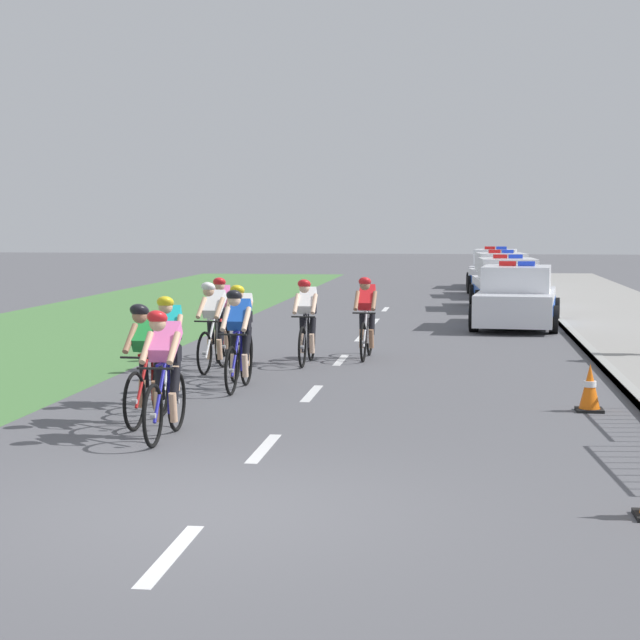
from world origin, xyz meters
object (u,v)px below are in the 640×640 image
object	(u,v)px
cyclist_sixth	(214,325)
traffic_cone_mid	(590,388)
cyclist_fifth	(241,330)
cyclist_seventh	(307,320)
police_car_furthest	(496,270)
police_car_third	(500,276)
cyclist_eighth	(366,317)
cyclist_second	(148,362)
police_car_second	(507,286)
cyclist_third	(169,349)
cyclist_lead	(164,372)
cyclist_ninth	(221,317)
police_car_nearest	(517,299)
cyclist_fourth	(238,338)

from	to	relation	value
cyclist_sixth	traffic_cone_mid	size ratio (longest dim) A/B	2.69
cyclist_fifth	cyclist_seventh	distance (m)	2.02
cyclist_sixth	police_car_furthest	bearing A→B (deg)	77.72
police_car_third	cyclist_seventh	bearing A→B (deg)	-102.11
cyclist_fifth	cyclist_sixth	size ratio (longest dim) A/B	1.00
cyclist_eighth	traffic_cone_mid	world-z (taller)	cyclist_eighth
cyclist_second	cyclist_eighth	distance (m)	7.27
police_car_second	police_car_third	world-z (taller)	same
cyclist_fifth	police_car_third	size ratio (longest dim) A/B	0.38
cyclist_sixth	cyclist_second	bearing A→B (deg)	-86.83
cyclist_third	police_car_second	size ratio (longest dim) A/B	0.38
cyclist_second	police_car_furthest	bearing A→B (deg)	80.19
cyclist_fifth	cyclist_seventh	world-z (taller)	same
police_car_third	cyclist_sixth	bearing A→B (deg)	-105.36
cyclist_second	police_car_third	bearing A→B (deg)	78.18
cyclist_eighth	cyclist_lead	bearing A→B (deg)	-101.98
cyclist_fifth	cyclist_eighth	size ratio (longest dim) A/B	1.00
cyclist_fifth	police_car_furthest	xyz separation A→B (m)	(4.85, 25.90, -0.11)
cyclist_seventh	cyclist_ninth	distance (m)	1.70
cyclist_second	police_car_nearest	distance (m)	14.54
police_car_third	cyclist_third	bearing A→B (deg)	-102.75
cyclist_fourth	police_car_nearest	bearing A→B (deg)	66.61
cyclist_ninth	police_car_nearest	size ratio (longest dim) A/B	0.38
cyclist_ninth	police_car_furthest	size ratio (longest dim) A/B	0.38
cyclist_fourth	cyclist_eighth	xyz separation A→B (m)	(1.57, 4.07, 0.00)
police_car_furthest	traffic_cone_mid	bearing A→B (deg)	-89.23
cyclist_ninth	police_car_second	world-z (taller)	police_car_second
police_car_nearest	cyclist_fourth	bearing A→B (deg)	-113.39
cyclist_third	cyclist_ninth	bearing A→B (deg)	94.24
police_car_second	cyclist_fifth	bearing A→B (deg)	-107.85
cyclist_lead	cyclist_seventh	distance (m)	6.99
cyclist_eighth	cyclist_ninth	world-z (taller)	same
cyclist_sixth	police_car_nearest	xyz separation A→B (m)	(5.47, 8.66, -0.11)
cyclist_fourth	police_car_furthest	size ratio (longest dim) A/B	0.38
cyclist_eighth	police_car_nearest	bearing A→B (deg)	65.25
cyclist_lead	cyclist_second	world-z (taller)	same
cyclist_second	cyclist_eighth	bearing A→B (deg)	72.86
cyclist_fifth	police_car_furthest	size ratio (longest dim) A/B	0.38
police_car_third	cyclist_fifth	bearing A→B (deg)	-103.20
police_car_second	police_car_nearest	bearing A→B (deg)	-90.03
cyclist_sixth	cyclist_eighth	world-z (taller)	same
police_car_second	cyclist_sixth	bearing A→B (deg)	-110.93
police_car_third	traffic_cone_mid	distance (m)	23.22
cyclist_seventh	cyclist_fourth	bearing A→B (deg)	-100.62
cyclist_lead	police_car_nearest	size ratio (longest dim) A/B	0.38
police_car_third	cyclist_lead	bearing A→B (deg)	-100.39
cyclist_seventh	cyclist_lead	bearing A→B (deg)	-95.65
cyclist_ninth	police_car_furthest	distance (m)	24.27
cyclist_seventh	traffic_cone_mid	bearing A→B (deg)	-44.73
police_car_third	traffic_cone_mid	world-z (taller)	police_car_third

